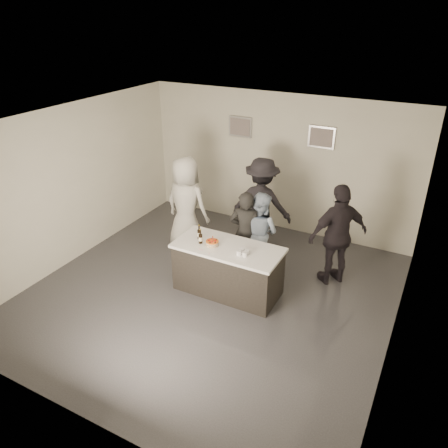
# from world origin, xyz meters

# --- Properties ---
(floor) EXTENTS (6.00, 6.00, 0.00)m
(floor) POSITION_xyz_m (0.00, 0.00, 0.00)
(floor) COLOR #3D3D42
(floor) RESTS_ON ground
(ceiling) EXTENTS (6.00, 6.00, 0.00)m
(ceiling) POSITION_xyz_m (0.00, 0.00, 3.00)
(ceiling) COLOR white
(wall_back) EXTENTS (6.00, 0.04, 3.00)m
(wall_back) POSITION_xyz_m (0.00, 3.00, 1.50)
(wall_back) COLOR silver
(wall_back) RESTS_ON ground
(wall_front) EXTENTS (6.00, 0.04, 3.00)m
(wall_front) POSITION_xyz_m (0.00, -3.00, 1.50)
(wall_front) COLOR silver
(wall_front) RESTS_ON ground
(wall_left) EXTENTS (0.04, 6.00, 3.00)m
(wall_left) POSITION_xyz_m (-3.00, 0.00, 1.50)
(wall_left) COLOR silver
(wall_left) RESTS_ON ground
(wall_right) EXTENTS (0.04, 6.00, 3.00)m
(wall_right) POSITION_xyz_m (3.00, 0.00, 1.50)
(wall_right) COLOR silver
(wall_right) RESTS_ON ground
(picture_left) EXTENTS (0.54, 0.04, 0.44)m
(picture_left) POSITION_xyz_m (-0.90, 2.97, 2.20)
(picture_left) COLOR #B2B2B7
(picture_left) RESTS_ON wall_back
(picture_right) EXTENTS (0.54, 0.04, 0.44)m
(picture_right) POSITION_xyz_m (0.90, 2.97, 2.20)
(picture_right) COLOR #B2B2B7
(picture_right) RESTS_ON wall_back
(bar_counter) EXTENTS (1.86, 0.86, 0.90)m
(bar_counter) POSITION_xyz_m (0.23, 0.21, 0.45)
(bar_counter) COLOR white
(bar_counter) RESTS_ON ground
(cake) EXTENTS (0.22, 0.22, 0.07)m
(cake) POSITION_xyz_m (-0.03, 0.14, 0.94)
(cake) COLOR orange
(cake) RESTS_ON bar_counter
(beer_bottle_a) EXTENTS (0.07, 0.07, 0.26)m
(beer_bottle_a) POSITION_xyz_m (-0.35, 0.23, 1.03)
(beer_bottle_a) COLOR black
(beer_bottle_a) RESTS_ON bar_counter
(beer_bottle_b) EXTENTS (0.07, 0.07, 0.26)m
(beer_bottle_b) POSITION_xyz_m (-0.25, 0.11, 1.03)
(beer_bottle_b) COLOR black
(beer_bottle_b) RESTS_ON bar_counter
(tumbler_cluster) EXTENTS (0.19, 0.19, 0.08)m
(tumbler_cluster) POSITION_xyz_m (0.56, 0.12, 0.94)
(tumbler_cluster) COLOR orange
(tumbler_cluster) RESTS_ON bar_counter
(candles) EXTENTS (0.24, 0.08, 0.01)m
(candles) POSITION_xyz_m (-0.05, -0.11, 0.90)
(candles) COLOR pink
(candles) RESTS_ON bar_counter
(person_main_black) EXTENTS (0.68, 0.53, 1.64)m
(person_main_black) POSITION_xyz_m (0.21, 0.93, 0.82)
(person_main_black) COLOR black
(person_main_black) RESTS_ON ground
(person_main_blue) EXTENTS (0.89, 0.77, 1.58)m
(person_main_blue) POSITION_xyz_m (0.41, 1.14, 0.79)
(person_main_blue) COLOR #A0B6D2
(person_main_blue) RESTS_ON ground
(person_guest_left) EXTENTS (1.00, 0.69, 1.96)m
(person_guest_left) POSITION_xyz_m (-1.24, 1.22, 0.98)
(person_guest_left) COLOR silver
(person_guest_left) RESTS_ON ground
(person_guest_right) EXTENTS (1.11, 1.11, 1.89)m
(person_guest_right) POSITION_xyz_m (1.79, 1.41, 0.95)
(person_guest_right) COLOR black
(person_guest_right) RESTS_ON ground
(person_guest_back) EXTENTS (1.30, 0.82, 1.91)m
(person_guest_back) POSITION_xyz_m (0.06, 2.02, 0.96)
(person_guest_back) COLOR black
(person_guest_back) RESTS_ON ground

